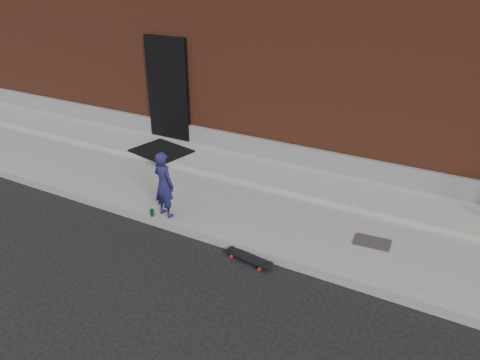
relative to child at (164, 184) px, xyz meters
The scene contains 9 objects.
ground 1.01m from the child, 16.36° to the right, with size 80.00×80.00×0.00m, color black.
sidewalk 1.60m from the child, 62.34° to the left, with size 20.00×3.00×0.15m, color slate.
apron 2.36m from the child, 72.79° to the left, with size 20.00×1.20×0.10m, color gray.
building 7.06m from the child, 84.28° to the left, with size 20.00×8.10×5.00m.
child is the anchor object (origin of this frame).
skateboard 1.87m from the child, 10.51° to the right, with size 0.75×0.29×0.08m.
soda_can 0.55m from the child, 138.50° to the right, with size 0.07×0.07×0.12m, color #198135.
doormat 2.60m from the child, 129.22° to the left, with size 1.13×0.92×0.03m, color black.
utility_plate 3.38m from the child, 14.26° to the left, with size 0.54×0.35×0.02m, color #5C5D62.
Camera 1 is at (3.67, -5.13, 4.07)m, focal length 35.00 mm.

